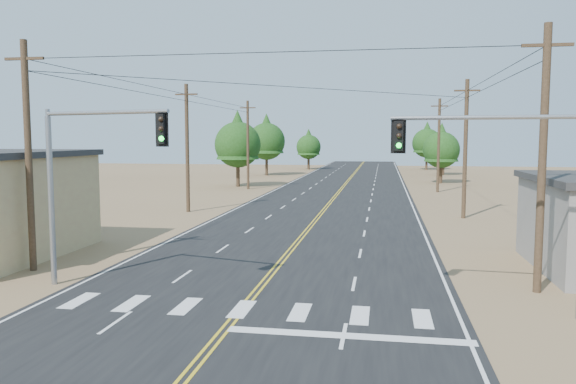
# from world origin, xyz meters

# --- Properties ---
(road) EXTENTS (15.00, 200.00, 0.02)m
(road) POSITION_xyz_m (0.00, 30.00, 0.01)
(road) COLOR black
(road) RESTS_ON ground
(utility_pole_left_near) EXTENTS (1.80, 0.30, 10.00)m
(utility_pole_left_near) POSITION_xyz_m (-10.50, 12.00, 5.12)
(utility_pole_left_near) COLOR #4C3826
(utility_pole_left_near) RESTS_ON ground
(utility_pole_left_mid) EXTENTS (1.80, 0.30, 10.00)m
(utility_pole_left_mid) POSITION_xyz_m (-10.50, 32.00, 5.12)
(utility_pole_left_mid) COLOR #4C3826
(utility_pole_left_mid) RESTS_ON ground
(utility_pole_left_far) EXTENTS (1.80, 0.30, 10.00)m
(utility_pole_left_far) POSITION_xyz_m (-10.50, 52.00, 5.12)
(utility_pole_left_far) COLOR #4C3826
(utility_pole_left_far) RESTS_ON ground
(utility_pole_right_near) EXTENTS (1.80, 0.30, 10.00)m
(utility_pole_right_near) POSITION_xyz_m (10.50, 12.00, 5.12)
(utility_pole_right_near) COLOR #4C3826
(utility_pole_right_near) RESTS_ON ground
(utility_pole_right_mid) EXTENTS (1.80, 0.30, 10.00)m
(utility_pole_right_mid) POSITION_xyz_m (10.50, 32.00, 5.12)
(utility_pole_right_mid) COLOR #4C3826
(utility_pole_right_mid) RESTS_ON ground
(utility_pole_right_far) EXTENTS (1.80, 0.30, 10.00)m
(utility_pole_right_far) POSITION_xyz_m (10.50, 52.00, 5.12)
(utility_pole_right_far) COLOR #4C3826
(utility_pole_right_far) RESTS_ON ground
(signal_mast_left) EXTENTS (5.65, 1.75, 6.95)m
(signal_mast_left) POSITION_xyz_m (-6.62, 9.57, 4.71)
(signal_mast_left) COLOR gray
(signal_mast_left) RESTS_ON ground
(signal_mast_right) EXTENTS (6.22, 0.65, 6.68)m
(signal_mast_right) POSITION_xyz_m (9.18, 9.01, 4.57)
(signal_mast_right) COLOR gray
(signal_mast_right) RESTS_ON ground
(tree_left_near) EXTENTS (5.48, 5.48, 9.13)m
(tree_left_near) POSITION_xyz_m (-12.47, 54.97, 5.59)
(tree_left_near) COLOR #3F2D1E
(tree_left_near) RESTS_ON ground
(tree_left_mid) EXTENTS (5.76, 5.76, 9.60)m
(tree_left_mid) POSITION_xyz_m (-13.24, 75.41, 5.87)
(tree_left_mid) COLOR #3F2D1E
(tree_left_mid) RESTS_ON ground
(tree_left_far) EXTENTS (4.52, 4.52, 7.53)m
(tree_left_far) POSITION_xyz_m (-9.00, 93.09, 4.60)
(tree_left_far) COLOR #3F2D1E
(tree_left_far) RESTS_ON ground
(tree_right_near) EXTENTS (4.68, 4.68, 7.79)m
(tree_right_near) POSITION_xyz_m (12.02, 64.49, 4.77)
(tree_right_near) COLOR #3F2D1E
(tree_right_near) RESTS_ON ground
(tree_right_mid) EXTENTS (4.30, 4.30, 7.17)m
(tree_right_mid) POSITION_xyz_m (14.00, 81.05, 4.39)
(tree_right_mid) COLOR #3F2D1E
(tree_right_mid) RESTS_ON ground
(tree_right_far) EXTENTS (5.30, 5.30, 8.83)m
(tree_right_far) POSITION_xyz_m (12.48, 95.25, 5.40)
(tree_right_far) COLOR #3F2D1E
(tree_right_far) RESTS_ON ground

